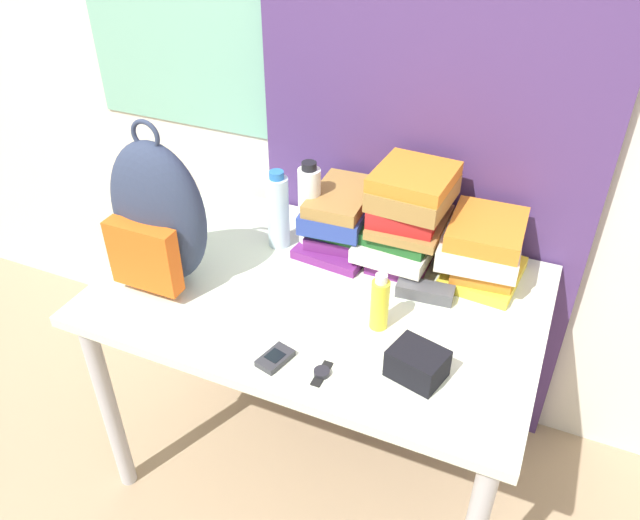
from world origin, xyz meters
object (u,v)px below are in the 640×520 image
Objects in this scene: backpack at (157,217)px; water_bottle at (278,211)px; cell_phone at (275,358)px; book_stack_center at (407,217)px; book_stack_right at (484,249)px; sports_bottle at (310,209)px; wristwatch at (322,373)px; camera_pouch at (417,363)px; book_stack_left at (342,218)px; sunglasses_case at (425,291)px; sunscreen_bottle at (380,303)px.

backpack is 0.35m from water_bottle.
book_stack_center is at bearing 73.92° from cell_phone.
sports_bottle is at bearing -173.16° from book_stack_right.
backpack reaches higher than book_stack_right.
water_bottle is 0.56m from wristwatch.
wristwatch is at bearing -115.51° from book_stack_right.
book_stack_right is 0.44m from camera_pouch.
book_stack_left is 1.02× the size of book_stack_center.
sunglasses_case reaches higher than wristwatch.
sunglasses_case is (0.38, -0.09, -0.11)m from sports_bottle.
backpack is 1.58× the size of book_stack_left.
cell_phone is at bearing -84.98° from book_stack_left.
book_stack_left reaches higher than sunscreen_bottle.
water_bottle is (-0.17, -0.07, 0.03)m from book_stack_left.
sunscreen_bottle is (0.60, 0.04, -0.12)m from backpack.
wristwatch is (0.16, -0.52, -0.08)m from book_stack_left.
book_stack_left is 2.99× the size of cell_phone.
book_stack_center is 0.31m from sunscreen_bottle.
backpack is 4.73× the size of cell_phone.
book_stack_right reaches higher than cell_phone.
sunglasses_case is at bearing -8.64° from water_bottle.
water_bottle is at bearing -168.71° from book_stack_center.
sunscreen_bottle reaches higher than camera_pouch.
book_stack_left is at bearing 23.80° from water_bottle.
book_stack_center is 2.94× the size of cell_phone.
sports_bottle reaches higher than camera_pouch.
backpack is 0.42m from sports_bottle.
cell_phone is 0.45m from sunglasses_case.
cell_phone is (0.05, -0.52, -0.08)m from book_stack_left.
cell_phone is at bearing -64.37° from water_bottle.
book_stack_right is at bearing 1.63° from book_stack_center.
sunscreen_bottle is (0.39, -0.23, -0.04)m from water_bottle.
wristwatch is (-0.25, -0.52, -0.09)m from book_stack_right.
cell_phone is (-0.37, -0.52, -0.08)m from book_stack_right.
book_stack_center is 3.47× the size of wristwatch.
sunscreen_bottle reaches higher than wristwatch.
wristwatch is at bearing -156.84° from camera_pouch.
cell_phone is at bearing -178.07° from wristwatch.
backpack is 3.28× the size of camera_pouch.
sunscreen_bottle is 0.29m from cell_phone.
cell_phone is at bearing -164.30° from camera_pouch.
camera_pouch is at bearing 23.16° from wristwatch.
wristwatch is (-0.14, -0.37, -0.01)m from sunglasses_case.
book_stack_center is at bearing -0.49° from book_stack_left.
sunscreen_bottle is at bearing 137.19° from camera_pouch.
cell_phone is at bearing -75.20° from sports_bottle.
backpack reaches higher than sports_bottle.
book_stack_center reaches higher than water_bottle.
water_bottle is at bearing -172.27° from book_stack_right.
sunscreen_bottle is 0.23m from wristwatch.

